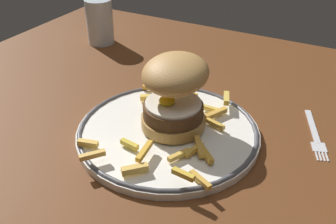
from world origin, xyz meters
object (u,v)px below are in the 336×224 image
object	(u,v)px
water_glass	(100,25)
dinner_plate	(168,131)
burger	(174,92)
fork	(315,134)

from	to	relation	value
water_glass	dinner_plate	bearing A→B (deg)	-39.14
water_glass	burger	bearing A→B (deg)	-37.16
water_glass	fork	world-z (taller)	water_glass
dinner_plate	fork	size ratio (longest dim) A/B	2.13
burger	fork	bearing A→B (deg)	24.72
burger	fork	size ratio (longest dim) A/B	0.91
burger	water_glass	xyz separation A→B (cm)	(-33.97, 25.75, -2.71)
dinner_plate	burger	size ratio (longest dim) A/B	2.35
dinner_plate	water_glass	distance (cm)	43.72
water_glass	fork	xyz separation A→B (cm)	(55.23, -15.97, -4.47)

